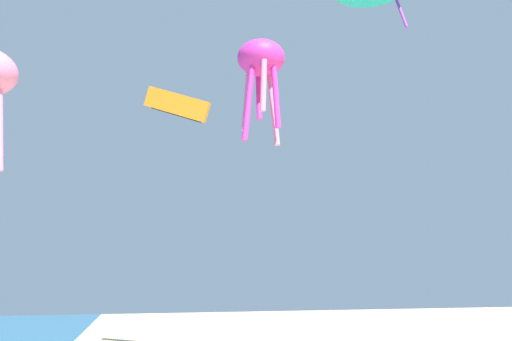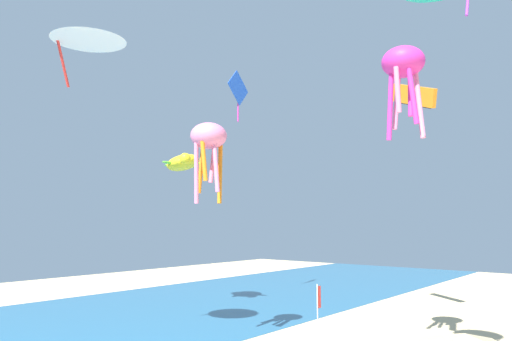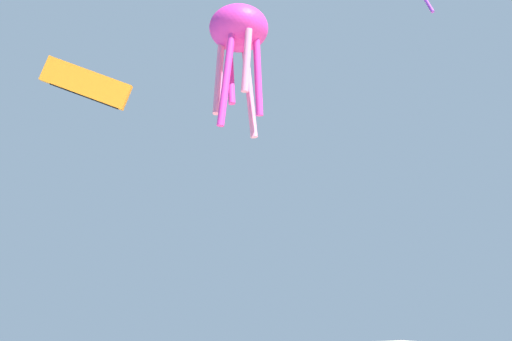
# 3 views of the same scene
# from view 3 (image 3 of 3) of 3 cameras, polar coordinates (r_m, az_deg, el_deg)

# --- Properties ---
(kite_octopus_magenta) EXTENTS (2.30, 2.30, 5.12)m
(kite_octopus_magenta) POSITION_cam_3_polar(r_m,az_deg,el_deg) (20.77, -1.92, 14.73)
(kite_octopus_magenta) COLOR #E02D9E
(kite_parafoil_orange) EXTENTS (2.76, 4.43, 2.97)m
(kite_parafoil_orange) POSITION_cam_3_polar(r_m,az_deg,el_deg) (29.23, -18.26, 9.08)
(kite_parafoil_orange) COLOR orange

